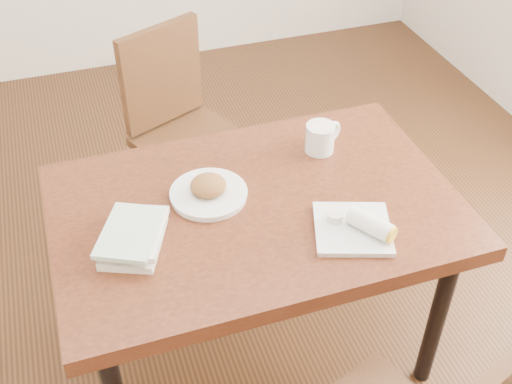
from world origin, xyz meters
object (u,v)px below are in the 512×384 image
object	(u,v)px
book_stack	(134,236)
plate_scone	(209,191)
table	(256,221)
plate_burrito	(358,227)
coffee_mug	(321,137)
chair_far	(180,121)

from	to	relation	value
book_stack	plate_scone	bearing A→B (deg)	27.39
table	plate_burrito	size ratio (longest dim) A/B	4.43
table	coffee_mug	xyz separation A→B (m)	(0.32, 0.21, 0.13)
coffee_mug	book_stack	bearing A→B (deg)	-159.55
chair_far	plate_burrito	world-z (taller)	chair_far
table	coffee_mug	distance (m)	0.40
table	coffee_mug	bearing A→B (deg)	33.83
chair_far	plate_scone	size ratio (longest dim) A/B	3.71
plate_scone	coffee_mug	distance (m)	0.47
table	plate_scone	distance (m)	0.19
table	plate_burrito	bearing A→B (deg)	-42.07
table	plate_burrito	distance (m)	0.36
plate_scone	coffee_mug	bearing A→B (deg)	15.95
plate_burrito	coffee_mug	bearing A→B (deg)	82.04
book_stack	chair_far	bearing A→B (deg)	69.58
chair_far	plate_burrito	distance (m)	1.16
table	chair_far	world-z (taller)	chair_far
book_stack	table	bearing A→B (deg)	8.13
chair_far	coffee_mug	distance (m)	0.80
chair_far	coffee_mug	world-z (taller)	chair_far
coffee_mug	plate_burrito	size ratio (longest dim) A/B	0.51
coffee_mug	plate_burrito	world-z (taller)	coffee_mug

